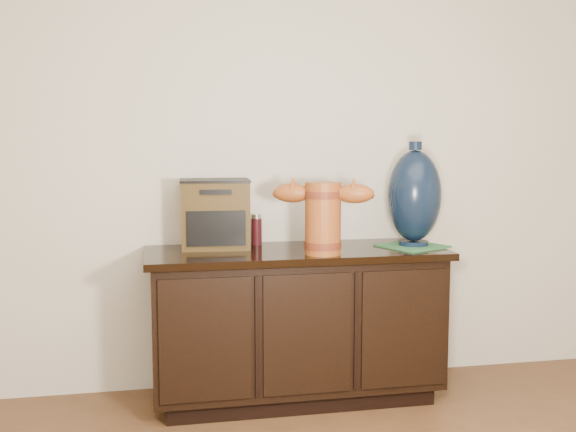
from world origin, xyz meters
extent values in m
plane|color=beige|center=(0.00, 2.50, 1.30)|extent=(4.50, 0.00, 4.50)
cube|color=black|center=(0.00, 2.23, 0.04)|extent=(1.29, 0.45, 0.08)
cube|color=black|center=(0.00, 2.23, 0.40)|extent=(1.40, 0.50, 0.64)
cube|color=black|center=(0.00, 2.23, 0.74)|extent=(1.46, 0.56, 0.03)
cube|color=black|center=(-0.47, 1.97, 0.40)|extent=(0.41, 0.01, 0.56)
cube|color=black|center=(0.00, 1.97, 0.40)|extent=(0.41, 0.01, 0.56)
cube|color=black|center=(0.47, 1.97, 0.40)|extent=(0.41, 0.01, 0.56)
cylinder|color=#9F4D1D|center=(0.09, 2.06, 0.92)|extent=(0.22, 0.22, 0.34)
cylinder|color=#3C130B|center=(0.09, 2.06, 0.80)|extent=(0.22, 0.22, 0.03)
cylinder|color=#3C130B|center=(0.09, 2.06, 1.04)|extent=(0.22, 0.22, 0.03)
ellipsoid|color=#9F4D1D|center=(-0.04, 2.11, 1.04)|extent=(0.20, 0.14, 0.09)
ellipsoid|color=#9F4D1D|center=(0.23, 2.01, 1.04)|extent=(0.20, 0.14, 0.09)
cube|color=#412D10|center=(-0.38, 2.37, 0.92)|extent=(0.34, 0.28, 0.33)
cube|color=black|center=(-0.39, 2.23, 0.87)|extent=(0.28, 0.02, 0.17)
cube|color=black|center=(-0.38, 2.37, 1.09)|extent=(0.35, 0.29, 0.01)
cube|color=#2E6738|center=(0.59, 2.19, 0.76)|extent=(0.36, 0.36, 0.01)
cylinder|color=black|center=(0.60, 2.19, 0.77)|extent=(0.15, 0.15, 0.02)
ellipsoid|color=black|center=(0.60, 2.19, 1.01)|extent=(0.35, 0.35, 0.45)
cylinder|color=black|center=(0.60, 2.19, 1.26)|extent=(0.06, 0.06, 0.04)
cylinder|color=#4E0D15|center=(-0.17, 2.41, 0.82)|extent=(0.05, 0.05, 0.13)
cylinder|color=silver|center=(-0.17, 2.41, 0.90)|extent=(0.05, 0.05, 0.02)
camera|label=1|loc=(-0.68, -0.96, 1.28)|focal=42.00mm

